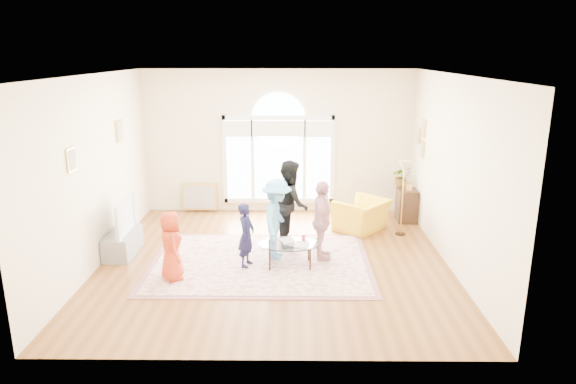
{
  "coord_description": "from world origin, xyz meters",
  "views": [
    {
      "loc": [
        0.32,
        -8.36,
        3.55
      ],
      "look_at": [
        0.24,
        0.3,
        1.18
      ],
      "focal_mm": 32.0,
      "sensor_mm": 36.0,
      "label": 1
    }
  ],
  "objects_px": {
    "area_rug": "(260,262)",
    "coffee_table": "(290,244)",
    "television": "(121,216)",
    "armchair": "(362,215)",
    "tv_console": "(123,243)"
  },
  "relations": [
    {
      "from": "area_rug",
      "to": "armchair",
      "type": "distance_m",
      "value": 2.64
    },
    {
      "from": "television",
      "to": "armchair",
      "type": "xyz_separation_m",
      "value": [
        4.48,
        1.35,
        -0.4
      ]
    },
    {
      "from": "tv_console",
      "to": "television",
      "type": "bearing_deg",
      "value": -0.0
    },
    {
      "from": "tv_console",
      "to": "coffee_table",
      "type": "xyz_separation_m",
      "value": [
        3.02,
        -0.52,
        0.19
      ]
    },
    {
      "from": "area_rug",
      "to": "armchair",
      "type": "height_order",
      "value": "armchair"
    },
    {
      "from": "television",
      "to": "coffee_table",
      "type": "height_order",
      "value": "television"
    },
    {
      "from": "television",
      "to": "armchair",
      "type": "distance_m",
      "value": 4.7
    },
    {
      "from": "area_rug",
      "to": "tv_console",
      "type": "relative_size",
      "value": 3.6
    },
    {
      "from": "coffee_table",
      "to": "armchair",
      "type": "bearing_deg",
      "value": 49.34
    },
    {
      "from": "television",
      "to": "coffee_table",
      "type": "distance_m",
      "value": 3.08
    },
    {
      "from": "coffee_table",
      "to": "armchair",
      "type": "xyz_separation_m",
      "value": [
        1.47,
        1.87,
        -0.08
      ]
    },
    {
      "from": "tv_console",
      "to": "television",
      "type": "relative_size",
      "value": 0.95
    },
    {
      "from": "area_rug",
      "to": "coffee_table",
      "type": "xyz_separation_m",
      "value": [
        0.51,
        -0.15,
        0.39
      ]
    },
    {
      "from": "area_rug",
      "to": "coffee_table",
      "type": "distance_m",
      "value": 0.66
    },
    {
      "from": "television",
      "to": "coffee_table",
      "type": "bearing_deg",
      "value": -9.82
    }
  ]
}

